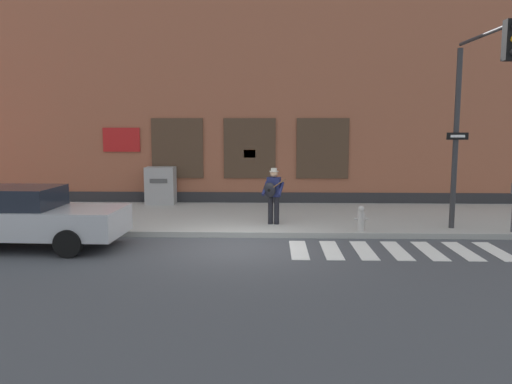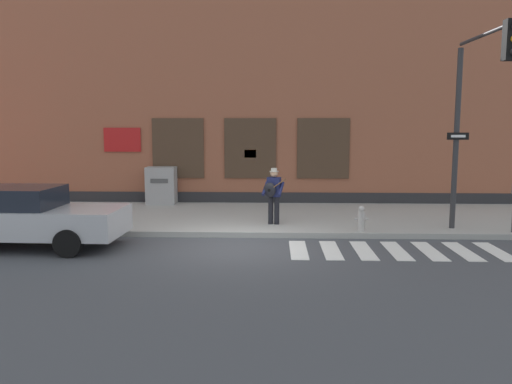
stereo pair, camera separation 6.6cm
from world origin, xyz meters
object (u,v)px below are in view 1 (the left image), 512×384
(red_car, at_px, (28,217))
(traffic_light, at_px, (476,98))
(utility_box, at_px, (161,186))
(busker, at_px, (273,193))
(fire_hydrant, at_px, (361,218))

(red_car, distance_m, traffic_light, 11.66)
(red_car, bearing_deg, utility_box, 72.76)
(busker, bearing_deg, red_car, -158.18)
(red_car, height_order, traffic_light, traffic_light)
(traffic_light, xyz_separation_m, fire_hydrant, (-2.69, 0.69, -3.24))
(utility_box, bearing_deg, red_car, -107.24)
(utility_box, xyz_separation_m, fire_hydrant, (6.61, -4.64, -0.35))
(busker, xyz_separation_m, traffic_light, (5.12, -1.53, 2.64))
(utility_box, bearing_deg, traffic_light, -29.84)
(red_car, xyz_separation_m, utility_box, (1.94, 6.25, 0.08))
(traffic_light, distance_m, utility_box, 11.10)
(red_car, relative_size, fire_hydrant, 6.64)
(busker, relative_size, utility_box, 1.20)
(fire_hydrant, bearing_deg, busker, 160.86)
(traffic_light, bearing_deg, red_car, -175.35)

